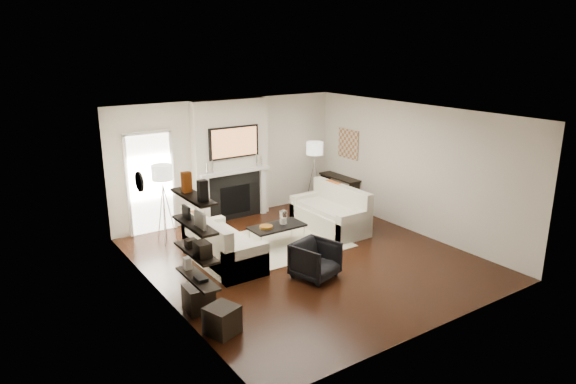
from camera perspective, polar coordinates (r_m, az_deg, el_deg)
room_envelope at (r=9.22m, az=2.09°, el=0.33°), size 6.00×6.00×6.00m
chimney_breast at (r=11.59m, az=-6.33°, el=3.56°), size 1.80×0.25×2.70m
fireplace_surround at (r=11.69m, az=-5.90°, el=-0.53°), size 1.30×0.02×1.04m
firebox at (r=11.70m, az=-5.87°, el=-0.87°), size 0.75×0.02×0.65m
mantel_pilaster_l at (r=11.35m, az=-9.03°, el=-1.01°), size 0.12×0.08×1.10m
mantel_pilaster_r at (r=12.00m, az=-2.81°, el=0.13°), size 0.12×0.08×1.10m
mantel_shelf at (r=11.49m, az=-5.86°, el=2.27°), size 1.70×0.18×0.07m
tv_body at (r=11.37m, az=-6.02°, el=5.53°), size 1.20×0.06×0.70m
tv_screen at (r=11.34m, az=-5.94°, el=5.50°), size 1.10×0.00×0.62m
candlestick_l_tall at (r=11.21m, az=-8.39°, el=2.81°), size 0.04×0.04×0.30m
candlestick_l_short at (r=11.16m, az=-8.98°, el=2.57°), size 0.04×0.04×0.24m
candlestick_r_tall at (r=11.71m, az=-3.54°, el=3.53°), size 0.04×0.04×0.30m
candlestick_r_short at (r=11.79m, az=-3.00°, el=3.47°), size 0.04×0.04×0.24m
hallway_panel at (r=11.05m, az=-15.04°, el=0.86°), size 0.90×0.02×2.10m
door_trim_l at (r=10.89m, az=-17.37°, el=0.45°), size 0.06×0.06×2.16m
door_trim_r at (r=11.19m, az=-12.69°, el=1.21°), size 0.06×0.06×2.16m
door_trim_top at (r=10.81m, az=-15.42°, el=6.36°), size 1.02×0.06×0.06m
rug at (r=10.32m, az=-1.35°, el=-5.79°), size 2.60×2.00×0.01m
loveseat_left_base at (r=9.46m, az=-7.16°, el=-6.69°), size 0.85×1.80×0.42m
loveseat_left_back at (r=9.21m, az=-9.09°, el=-5.30°), size 0.18×1.80×0.80m
loveseat_left_arm_n at (r=8.77m, az=-4.73°, el=-7.89°), size 0.85×0.18×0.60m
loveseat_left_arm_s at (r=10.11m, az=-9.28°, el=-4.70°), size 0.85×0.18×0.60m
loveseat_left_cushion at (r=9.39m, az=-6.94°, el=-5.16°), size 0.63×1.44×0.10m
pillow_left_orange at (r=9.40m, az=-9.93°, el=-3.58°), size 0.10×0.42×0.42m
pillow_left_charcoal at (r=8.89m, az=-8.31°, el=-4.74°), size 0.10×0.40×0.40m
loveseat_right_base at (r=11.12m, az=4.60°, el=-3.07°), size 0.85×1.80×0.42m
loveseat_right_back at (r=11.22m, az=5.98°, el=-1.22°), size 0.18×1.80×0.80m
loveseat_right_arm_n at (r=10.51m, az=7.37°, el=-3.80°), size 0.85×0.18×0.60m
loveseat_right_arm_s at (r=11.70m, az=2.14°, el=-1.57°), size 0.85×0.18×0.60m
loveseat_right_cushion at (r=11.00m, az=4.43°, el=-1.84°), size 0.63×1.44×0.10m
pillow_right_orange at (r=11.38m, az=5.04°, el=0.13°), size 0.10×0.42×0.42m
pillow_right_charcoal at (r=10.95m, az=7.01°, el=-0.64°), size 0.10×0.40×0.40m
coffee_table at (r=10.12m, az=-1.23°, el=-3.86°), size 1.10×0.55×0.04m
coffee_leg_nw at (r=9.77m, az=-2.99°, el=-5.94°), size 0.02×0.02×0.38m
coffee_leg_ne at (r=10.29m, az=1.79°, el=-4.77°), size 0.02×0.02×0.38m
coffee_leg_sw at (r=10.13m, az=-4.29°, el=-5.16°), size 0.02×0.02×0.38m
coffee_leg_se at (r=10.62m, az=0.40°, el=-4.06°), size 0.02×0.02×0.38m
hurricane_glass at (r=10.14m, az=-0.53°, el=-2.85°), size 0.15×0.15×0.27m
hurricane_candle at (r=10.16m, az=-0.53°, el=-3.19°), size 0.09×0.09×0.13m
copper_bowl at (r=9.98m, az=-2.44°, el=-3.89°), size 0.26×0.26×0.04m
armchair at (r=8.82m, az=3.06°, el=-7.36°), size 0.83×0.80×0.70m
lamp_left_post at (r=10.52m, az=-13.53°, el=-2.37°), size 0.02×0.02×1.20m
lamp_left_shade at (r=10.29m, az=-13.84°, el=2.12°), size 0.40×0.40×0.30m
lamp_left_leg_a at (r=10.56m, az=-12.97°, el=-2.27°), size 0.25×0.02×1.23m
lamp_left_leg_b at (r=10.59m, az=-13.99°, el=-2.29°), size 0.14×0.22×1.23m
lamp_left_leg_c at (r=10.42m, az=-13.62°, el=-2.57°), size 0.14×0.22×1.23m
lamp_right_post at (r=12.52m, az=2.93°, el=1.06°), size 0.02×0.02×1.20m
lamp_right_shade at (r=12.33m, az=2.99°, el=4.87°), size 0.40×0.40×0.30m
lamp_right_leg_a at (r=12.59m, az=3.33°, el=1.13°), size 0.25×0.02×1.23m
lamp_right_leg_b at (r=12.56m, az=2.47°, el=1.11°), size 0.14×0.22×1.23m
lamp_right_leg_c at (r=12.42m, az=2.99°, el=0.92°), size 0.14×0.22×1.23m
console_top at (r=12.55m, az=5.76°, el=1.64°), size 0.35×1.20×0.04m
console_leg_n at (r=12.25m, az=7.35°, el=-0.60°), size 0.30×0.04×0.71m
console_leg_s at (r=13.06m, az=4.18°, el=0.56°), size 0.30×0.04×0.71m
wall_art at (r=12.40m, az=6.73°, el=5.32°), size 0.03×0.70×0.70m
shelf_bottom at (r=7.40m, az=-10.02°, el=-9.44°), size 0.25×1.00×0.03m
shelf_lower at (r=7.24m, az=-10.18°, el=-6.59°), size 0.25×1.00×0.04m
shelf_upper at (r=7.10m, az=-10.34°, el=-3.61°), size 0.25×1.00×0.04m
shelf_top at (r=6.97m, az=-10.51°, el=-0.51°), size 0.25×1.00×0.04m
decor_magfile_a at (r=6.65m, az=-9.45°, el=0.12°), size 0.12×0.10×0.28m
decor_magfile_b at (r=7.11m, az=-11.22°, el=1.08°), size 0.12×0.10×0.28m
decor_frame_a at (r=6.89m, az=-9.75°, el=-3.06°), size 0.04×0.30×0.22m
decor_frame_b at (r=7.29m, az=-11.23°, el=-2.22°), size 0.04×0.22×0.18m
decor_wine_rack at (r=7.01m, az=-9.49°, el=-6.29°), size 0.18×0.25×0.20m
decor_box_small at (r=7.35m, az=-10.75°, el=-5.60°), size 0.15×0.12×0.12m
decor_books at (r=7.29m, az=-9.66°, el=-9.48°), size 0.14×0.20×0.05m
decor_box_tall at (r=7.64m, az=-11.12°, el=-7.78°), size 0.10×0.10×0.18m
clock_rim at (r=8.71m, az=-16.19°, el=1.11°), size 0.04×0.34×0.34m
clock_face at (r=8.72m, az=-16.04°, el=1.13°), size 0.01×0.29×0.29m
ottoman_near at (r=7.96m, az=-9.89°, el=-11.53°), size 0.42×0.42×0.40m
ottoman_far at (r=7.35m, az=-7.33°, el=-13.92°), size 0.51×0.51×0.40m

